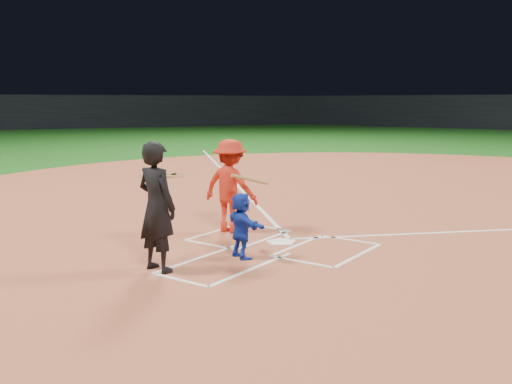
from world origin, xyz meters
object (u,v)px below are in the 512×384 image
Objects in this scene: home_plate at (281,242)px; on_deck_circle at (161,176)px; umpire at (157,207)px; batter_at_plate at (230,186)px; catcher at (241,225)px.

on_deck_circle is at bearing -33.17° from home_plate.
on_deck_circle is 11.60m from umpire.
home_plate is 0.32× the size of batter_at_plate.
on_deck_circle is 0.83× the size of umpire.
batter_at_plate is (7.34, -5.49, 0.94)m from on_deck_circle.
home_plate is 0.53× the size of catcher.
catcher is 0.60× the size of batter_at_plate.
batter_at_plate is (-1.36, 1.46, 0.38)m from catcher.
batter_at_plate is at bearing -23.12° from catcher.
on_deck_circle is 9.22m from batter_at_plate.
catcher is at bearing -111.29° from umpire.
home_plate is 1.64m from batter_at_plate.
home_plate is 0.35× the size of on_deck_circle.
umpire reaches higher than catcher.
catcher is at bearing -47.09° from batter_at_plate.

